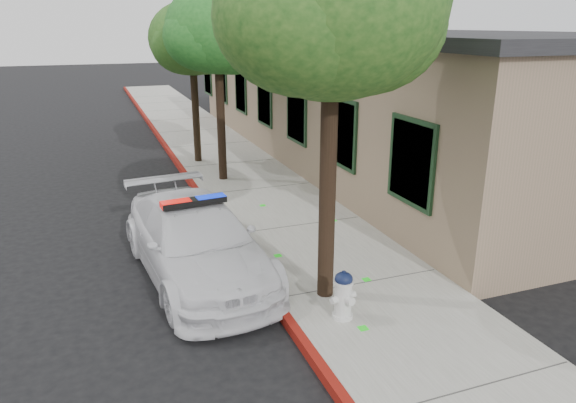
{
  "coord_description": "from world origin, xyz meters",
  "views": [
    {
      "loc": [
        -2.45,
        -7.36,
        4.45
      ],
      "look_at": [
        1.2,
        2.43,
        0.94
      ],
      "focal_mm": 33.1,
      "sensor_mm": 36.0,
      "label": 1
    }
  ],
  "objects_px": {
    "street_tree_mid": "(218,34)",
    "police_car": "(196,241)",
    "fire_hydrant": "(343,295)",
    "clapboard_building": "(370,95)",
    "street_tree_far": "(193,42)",
    "street_tree_near": "(333,11)"
  },
  "relations": [
    {
      "from": "street_tree_mid",
      "to": "police_car",
      "type": "bearing_deg",
      "value": -108.41
    },
    {
      "from": "street_tree_mid",
      "to": "street_tree_far",
      "type": "xyz_separation_m",
      "value": [
        -0.24,
        2.33,
        -0.29
      ]
    },
    {
      "from": "street_tree_mid",
      "to": "street_tree_far",
      "type": "bearing_deg",
      "value": 95.84
    },
    {
      "from": "police_car",
      "to": "street_tree_near",
      "type": "xyz_separation_m",
      "value": [
        1.82,
        -1.73,
        3.91
      ]
    },
    {
      "from": "police_car",
      "to": "street_tree_far",
      "type": "xyz_separation_m",
      "value": [
        1.67,
        8.07,
        3.21
      ]
    },
    {
      "from": "fire_hydrant",
      "to": "street_tree_far",
      "type": "relative_size",
      "value": 0.16
    },
    {
      "from": "police_car",
      "to": "fire_hydrant",
      "type": "xyz_separation_m",
      "value": [
        1.75,
        -2.51,
        -0.16
      ]
    },
    {
      "from": "street_tree_mid",
      "to": "clapboard_building",
      "type": "bearing_deg",
      "value": 16.46
    },
    {
      "from": "street_tree_far",
      "to": "street_tree_near",
      "type": "bearing_deg",
      "value": -89.13
    },
    {
      "from": "police_car",
      "to": "street_tree_mid",
      "type": "xyz_separation_m",
      "value": [
        1.91,
        5.73,
        3.49
      ]
    },
    {
      "from": "fire_hydrant",
      "to": "street_tree_near",
      "type": "distance_m",
      "value": 4.14
    },
    {
      "from": "fire_hydrant",
      "to": "street_tree_far",
      "type": "height_order",
      "value": "street_tree_far"
    },
    {
      "from": "clapboard_building",
      "to": "street_tree_near",
      "type": "height_order",
      "value": "street_tree_near"
    },
    {
      "from": "fire_hydrant",
      "to": "street_tree_mid",
      "type": "height_order",
      "value": "street_tree_mid"
    },
    {
      "from": "fire_hydrant",
      "to": "street_tree_mid",
      "type": "bearing_deg",
      "value": 76.67
    },
    {
      "from": "police_car",
      "to": "fire_hydrant",
      "type": "bearing_deg",
      "value": -60.78
    },
    {
      "from": "police_car",
      "to": "street_tree_mid",
      "type": "height_order",
      "value": "street_tree_mid"
    },
    {
      "from": "street_tree_near",
      "to": "street_tree_far",
      "type": "xyz_separation_m",
      "value": [
        -0.15,
        9.8,
        -0.71
      ]
    },
    {
      "from": "fire_hydrant",
      "to": "street_tree_mid",
      "type": "xyz_separation_m",
      "value": [
        0.16,
        8.24,
        3.65
      ]
    },
    {
      "from": "clapboard_building",
      "to": "street_tree_mid",
      "type": "height_order",
      "value": "street_tree_mid"
    },
    {
      "from": "police_car",
      "to": "street_tree_far",
      "type": "height_order",
      "value": "street_tree_far"
    },
    {
      "from": "police_car",
      "to": "fire_hydrant",
      "type": "height_order",
      "value": "police_car"
    }
  ]
}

